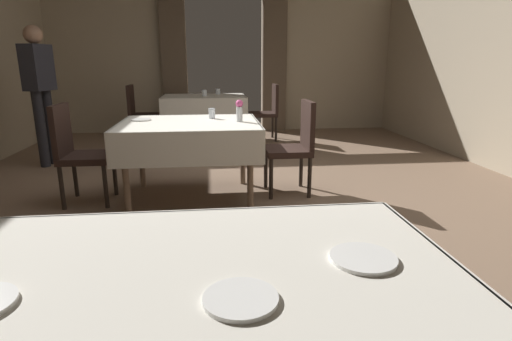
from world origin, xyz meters
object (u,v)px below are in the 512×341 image
(chair_far_right, at_px, (268,109))
(flower_vase_mid, at_px, (239,110))
(dining_table_near, at_px, (188,304))
(plate_mid_b, at_px, (141,120))
(chair_mid_left, at_px, (77,149))
(person_waiter_by_doorway, at_px, (40,84))
(dining_table_far, at_px, (204,101))
(plate_near_c, at_px, (363,258))
(chair_mid_right, at_px, (296,143))
(dining_table_mid, at_px, (190,132))
(glass_mid_c, at_px, (212,113))
(plate_near_a, at_px, (241,299))
(glass_far_a, at_px, (218,91))
(glass_far_b, at_px, (204,93))
(chair_far_left, at_px, (139,111))

(chair_far_right, relative_size, flower_vase_mid, 4.54)
(dining_table_near, distance_m, plate_mid_b, 3.08)
(chair_mid_left, xyz_separation_m, person_waiter_by_doorway, (-0.85, 1.55, 0.51))
(dining_table_far, distance_m, plate_mid_b, 2.87)
(plate_near_c, bearing_deg, dining_table_near, -176.06)
(chair_mid_right, xyz_separation_m, person_waiter_by_doorway, (-2.92, 1.47, 0.51))
(dining_table_mid, xyz_separation_m, glass_mid_c, (0.22, 0.21, 0.15))
(plate_near_c, height_order, glass_mid_c, glass_mid_c)
(glass_mid_c, bearing_deg, plate_near_c, -82.31)
(person_waiter_by_doorway, bearing_deg, flower_vase_mid, -33.53)
(chair_far_right, bearing_deg, plate_near_a, -98.71)
(chair_far_right, bearing_deg, chair_mid_right, -92.61)
(chair_mid_right, height_order, chair_far_right, same)
(chair_mid_right, relative_size, glass_far_a, 9.67)
(chair_mid_left, relative_size, glass_far_b, 8.98)
(dining_table_near, bearing_deg, person_waiter_by_doorway, 114.52)
(glass_far_a, xyz_separation_m, glass_far_b, (-0.23, -0.34, 0.00))
(flower_vase_mid, xyz_separation_m, glass_mid_c, (-0.26, 0.24, -0.06))
(plate_near_c, bearing_deg, chair_mid_left, 120.56)
(glass_far_b, bearing_deg, chair_mid_right, -71.90)
(chair_far_right, relative_size, chair_far_left, 1.00)
(dining_table_mid, xyz_separation_m, chair_far_right, (1.17, 2.94, -0.14))
(chair_far_left, relative_size, glass_far_b, 8.98)
(dining_table_mid, relative_size, chair_far_right, 1.40)
(dining_table_mid, relative_size, glass_far_a, 13.57)
(chair_mid_right, distance_m, chair_mid_left, 2.08)
(dining_table_near, bearing_deg, chair_far_left, 100.47)
(dining_table_near, xyz_separation_m, glass_far_b, (-0.01, 5.75, 0.14))
(plate_near_a, height_order, person_waiter_by_doorway, person_waiter_by_doorway)
(dining_table_far, xyz_separation_m, plate_near_c, (0.52, -5.80, 0.10))
(glass_mid_c, bearing_deg, dining_table_far, 92.27)
(dining_table_near, relative_size, flower_vase_mid, 7.56)
(dining_table_mid, bearing_deg, chair_mid_right, 3.42)
(chair_far_left, bearing_deg, dining_table_far, -0.07)
(plate_near_a, xyz_separation_m, plate_near_c, (0.37, 0.17, 0.00))
(chair_mid_right, xyz_separation_m, plate_mid_b, (-1.51, 0.10, 0.24))
(glass_far_b, bearing_deg, plate_mid_b, -102.10)
(chair_mid_right, relative_size, flower_vase_mid, 4.54)
(chair_mid_right, bearing_deg, dining_table_mid, -176.58)
(glass_far_a, bearing_deg, dining_table_near, -92.04)
(flower_vase_mid, bearing_deg, chair_far_left, 115.45)
(dining_table_far, relative_size, plate_mid_b, 7.04)
(chair_mid_left, bearing_deg, plate_near_a, -66.54)
(chair_far_left, height_order, glass_far_b, chair_far_left)
(dining_table_near, relative_size, dining_table_far, 1.14)
(plate_near_c, height_order, person_waiter_by_doorway, person_waiter_by_doorway)
(chair_far_right, bearing_deg, dining_table_mid, -111.66)
(dining_table_far, height_order, plate_near_a, plate_near_a)
(dining_table_near, bearing_deg, flower_vase_mid, 83.00)
(chair_far_left, relative_size, plate_near_c, 4.80)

